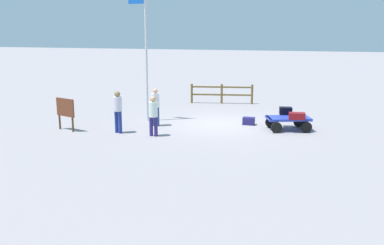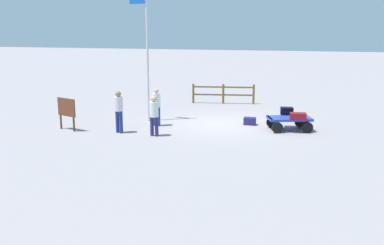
# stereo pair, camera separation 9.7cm
# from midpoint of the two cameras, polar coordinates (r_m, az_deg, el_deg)

# --- Properties ---
(ground_plane) EXTENTS (120.00, 120.00, 0.00)m
(ground_plane) POSITION_cam_midpoint_polar(r_m,az_deg,el_deg) (19.01, 3.63, -0.18)
(ground_plane) COLOR gray
(luggage_cart) EXTENTS (1.94, 1.55, 0.55)m
(luggage_cart) POSITION_cam_midpoint_polar(r_m,az_deg,el_deg) (18.18, 12.33, 0.25)
(luggage_cart) COLOR #2A3CB5
(luggage_cart) RESTS_ON ground
(suitcase_maroon) EXTENTS (0.67, 0.44, 0.26)m
(suitcase_maroon) POSITION_cam_midpoint_polar(r_m,az_deg,el_deg) (17.80, 13.49, 0.84)
(suitcase_maroon) COLOR maroon
(suitcase_maroon) RESTS_ON luggage_cart
(suitcase_grey) EXTENTS (0.57, 0.46, 0.30)m
(suitcase_grey) POSITION_cam_midpoint_polar(r_m,az_deg,el_deg) (18.66, 12.07, 1.51)
(suitcase_grey) COLOR black
(suitcase_grey) RESTS_ON luggage_cart
(suitcase_navy) EXTENTS (0.51, 0.34, 0.32)m
(suitcase_navy) POSITION_cam_midpoint_polar(r_m,az_deg,el_deg) (18.94, 7.32, 0.19)
(suitcase_navy) COLOR navy
(suitcase_navy) RESTS_ON ground
(worker_lead) EXTENTS (0.38, 0.38, 1.57)m
(worker_lead) POSITION_cam_midpoint_polar(r_m,az_deg,el_deg) (16.75, -5.29, 1.26)
(worker_lead) COLOR navy
(worker_lead) RESTS_ON ground
(worker_trailing) EXTENTS (0.43, 0.43, 1.69)m
(worker_trailing) POSITION_cam_midpoint_polar(r_m,az_deg,el_deg) (17.42, -9.89, 1.82)
(worker_trailing) COLOR navy
(worker_trailing) RESTS_ON ground
(worker_supervisor) EXTENTS (0.42, 0.42, 1.62)m
(worker_supervisor) POSITION_cam_midpoint_polar(r_m,az_deg,el_deg) (18.49, -4.98, 2.43)
(worker_supervisor) COLOR navy
(worker_supervisor) RESTS_ON ground
(flagpole) EXTENTS (0.85, 0.16, 5.83)m
(flagpole) POSITION_cam_midpoint_polar(r_m,az_deg,el_deg) (19.33, -6.43, 10.13)
(flagpole) COLOR silver
(flagpole) RESTS_ON ground
(signboard) EXTENTS (0.98, 0.41, 1.33)m
(signboard) POSITION_cam_midpoint_polar(r_m,az_deg,el_deg) (18.37, -16.47, 1.63)
(signboard) COLOR #4C3319
(signboard) RESTS_ON ground
(wooden_fence) EXTENTS (3.40, 0.64, 1.08)m
(wooden_fence) POSITION_cam_midpoint_polar(r_m,az_deg,el_deg) (23.99, 3.81, 3.97)
(wooden_fence) COLOR brown
(wooden_fence) RESTS_ON ground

